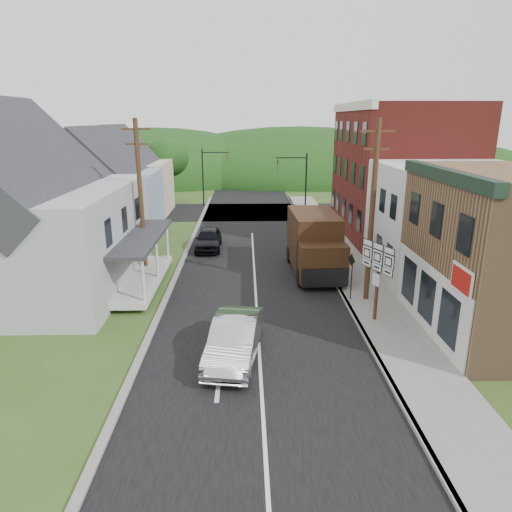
{
  "coord_description": "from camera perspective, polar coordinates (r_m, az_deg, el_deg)",
  "views": [
    {
      "loc": [
        -0.5,
        -18.03,
        8.94
      ],
      "look_at": [
        0.01,
        4.32,
        2.2
      ],
      "focal_mm": 32.0,
      "sensor_mm": 36.0,
      "label": 1
    }
  ],
  "objects": [
    {
      "name": "house_gray",
      "position": [
        27.05,
        -26.55,
        4.99
      ],
      "size": [
        10.2,
        12.24,
        8.35
      ],
      "color": "#A0A2A5",
      "rests_on": "ground"
    },
    {
      "name": "storefront_white",
      "position": [
        28.69,
        23.07,
        3.99
      ],
      "size": [
        8.0,
        7.0,
        6.5
      ],
      "primitive_type": "cube",
      "color": "silver",
      "rests_on": "ground"
    },
    {
      "name": "ground",
      "position": [
        20.13,
        0.26,
        -9.59
      ],
      "size": [
        120.0,
        120.0,
        0.0
      ],
      "primitive_type": "plane",
      "color": "#2D4719",
      "rests_on": "ground"
    },
    {
      "name": "storefront_red",
      "position": [
        37.17,
        17.48,
        9.93
      ],
      "size": [
        8.0,
        12.0,
        10.0
      ],
      "primitive_type": "cube",
      "color": "maroon",
      "rests_on": "ground"
    },
    {
      "name": "tree_left_c",
      "position": [
        42.39,
        -27.71,
        10.84
      ],
      "size": [
        5.8,
        5.8,
        8.41
      ],
      "color": "#382616",
      "rests_on": "ground"
    },
    {
      "name": "sidewalk_right",
      "position": [
        28.23,
        11.87,
        -1.9
      ],
      "size": [
        2.8,
        55.0,
        0.15
      ],
      "primitive_type": "cube",
      "color": "slate",
      "rests_on": "ground"
    },
    {
      "name": "silver_sedan",
      "position": [
        17.85,
        -2.7,
        -10.36
      ],
      "size": [
        2.36,
        5.07,
        1.61
      ],
      "primitive_type": "imported",
      "rotation": [
        0.0,
        0.0,
        -0.14
      ],
      "color": "#B7B6BC",
      "rests_on": "ground"
    },
    {
      "name": "warning_sign",
      "position": [
        23.29,
        11.86,
        -1.73
      ],
      "size": [
        0.24,
        0.63,
        2.41
      ],
      "rotation": [
        0.0,
        0.0,
        0.34
      ],
      "color": "black",
      "rests_on": "sidewalk_right"
    },
    {
      "name": "utility_pole_left",
      "position": [
        27.05,
        -14.22,
        7.16
      ],
      "size": [
        1.6,
        0.26,
        9.0
      ],
      "color": "#472D19",
      "rests_on": "ground"
    },
    {
      "name": "dark_sedan",
      "position": [
        32.59,
        -5.96,
        2.12
      ],
      "size": [
        1.78,
        4.4,
        1.5
      ],
      "primitive_type": "imported",
      "rotation": [
        0.0,
        0.0,
        0.0
      ],
      "color": "black",
      "rests_on": "ground"
    },
    {
      "name": "house_cream",
      "position": [
        45.68,
        -15.45,
        9.58
      ],
      "size": [
        7.14,
        8.16,
        7.28
      ],
      "color": "beige",
      "rests_on": "ground"
    },
    {
      "name": "forested_ridge",
      "position": [
        73.57,
        -0.92,
        9.79
      ],
      "size": [
        90.0,
        30.0,
        16.0
      ],
      "primitive_type": "ellipsoid",
      "color": "#17350F",
      "rests_on": "ground"
    },
    {
      "name": "curb_right",
      "position": [
        27.95,
        9.17,
        -1.94
      ],
      "size": [
        0.2,
        55.0,
        0.15
      ],
      "primitive_type": "cube",
      "color": "slate",
      "rests_on": "ground"
    },
    {
      "name": "delivery_van",
      "position": [
        27.28,
        7.37,
        1.5
      ],
      "size": [
        2.84,
        6.49,
        3.59
      ],
      "rotation": [
        0.0,
        0.0,
        0.03
      ],
      "color": "black",
      "rests_on": "ground"
    },
    {
      "name": "traffic_signal_left",
      "position": [
        48.95,
        -5.86,
        10.61
      ],
      "size": [
        2.87,
        0.2,
        6.0
      ],
      "color": "black",
      "rests_on": "ground"
    },
    {
      "name": "utility_pole_right",
      "position": [
        22.78,
        14.31,
        5.42
      ],
      "size": [
        1.6,
        0.26,
        9.0
      ],
      "color": "#472D19",
      "rests_on": "ground"
    },
    {
      "name": "route_sign_cluster",
      "position": [
        20.88,
        14.94,
        -1.71
      ],
      "size": [
        0.86,
        1.96,
        3.66
      ],
      "rotation": [
        0.0,
        0.0,
        0.39
      ],
      "color": "#472D19",
      "rests_on": "sidewalk_right"
    },
    {
      "name": "curb_left",
      "position": [
        27.81,
        -9.83,
        -2.1
      ],
      "size": [
        0.3,
        55.0,
        0.12
      ],
      "primitive_type": "cube",
      "color": "slate",
      "rests_on": "ground"
    },
    {
      "name": "house_blue",
      "position": [
        36.94,
        -17.98,
        7.8
      ],
      "size": [
        7.14,
        8.16,
        7.28
      ],
      "color": "#7E90AC",
      "rests_on": "ground"
    },
    {
      "name": "road",
      "position": [
        29.42,
        -0.27,
        -0.91
      ],
      "size": [
        9.0,
        90.0,
        0.02
      ],
      "primitive_type": "cube",
      "color": "black",
      "rests_on": "ground"
    },
    {
      "name": "tree_left_d",
      "position": [
        50.91,
        -11.16,
        11.9
      ],
      "size": [
        4.8,
        4.8,
        6.94
      ],
      "color": "#382616",
      "rests_on": "ground"
    },
    {
      "name": "cross_road",
      "position": [
        45.91,
        -0.66,
        5.54
      ],
      "size": [
        60.0,
        9.0,
        0.02
      ],
      "primitive_type": "cube",
      "color": "black",
      "rests_on": "ground"
    },
    {
      "name": "traffic_signal_right",
      "position": [
        42.12,
        5.32,
        9.63
      ],
      "size": [
        2.87,
        0.2,
        6.0
      ],
      "color": "black",
      "rests_on": "ground"
    }
  ]
}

